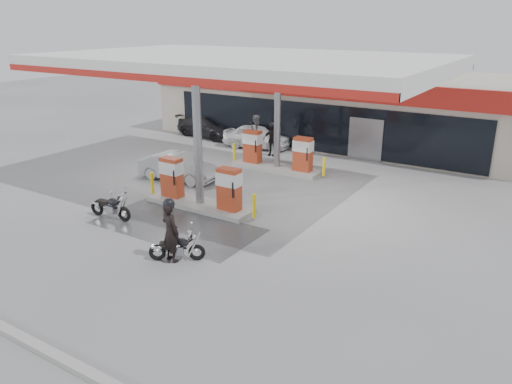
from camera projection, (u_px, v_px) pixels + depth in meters
ground at (166, 223)px, 17.95m from camera, size 90.00×90.00×0.00m
wet_patch at (177, 226)px, 17.70m from camera, size 6.00×3.00×0.00m
drain_cover at (171, 258)px, 15.34m from camera, size 0.70×0.70×0.01m
store_building at (343, 106)px, 30.03m from camera, size 22.00×8.22×4.00m
canopy at (242, 63)px, 20.21m from camera, size 16.00×10.02×5.51m
pump_island_near at (200, 190)px, 19.31m from camera, size 5.14×1.30×1.78m
pump_island_far at (277, 156)px, 24.11m from camera, size 5.14×1.30×1.78m
main_motorcycle at (178, 248)px, 15.09m from camera, size 1.52×1.03×0.89m
biker_main at (171, 232)px, 14.91m from camera, size 0.77×0.60×1.88m
parked_motorcycle at (111, 207)px, 18.27m from camera, size 1.88×0.72×0.97m
sedan_white at (257, 136)px, 28.27m from camera, size 4.07×2.18×1.32m
attendant at (257, 133)px, 27.72m from camera, size 0.76×0.97×1.98m
hatchback_silver at (178, 167)px, 22.60m from camera, size 3.82×1.64×1.22m
parked_car_left at (208, 127)px, 30.99m from camera, size 4.53×2.29×1.26m
parked_car_right at (413, 145)px, 26.49m from camera, size 4.43×2.22×1.20m
biker_walking at (272, 140)px, 26.61m from camera, size 1.04×0.53×1.71m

